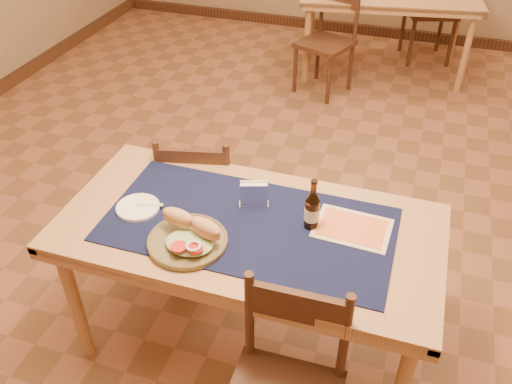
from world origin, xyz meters
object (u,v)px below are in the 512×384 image
(chair_main_far, at_px, (200,194))
(beer_bottle, at_px, (312,210))
(main_table, at_px, (249,239))
(napkin_holder, at_px, (254,195))
(back_table, at_px, (389,2))
(sandwich_plate, at_px, (189,237))

(chair_main_far, height_order, beer_bottle, beer_bottle)
(main_table, distance_m, chair_main_far, 0.70)
(chair_main_far, height_order, napkin_holder, napkin_holder)
(back_table, xyz_separation_m, chair_main_far, (-0.62, -2.84, -0.22))
(beer_bottle, height_order, napkin_holder, beer_bottle)
(sandwich_plate, xyz_separation_m, napkin_holder, (0.17, 0.32, 0.02))
(napkin_holder, bearing_deg, back_table, 86.44)
(back_table, xyz_separation_m, napkin_holder, (-0.20, -3.20, 0.14))
(sandwich_plate, bearing_deg, beer_bottle, 30.33)
(sandwich_plate, height_order, napkin_holder, sandwich_plate)
(back_table, xyz_separation_m, sandwich_plate, (-0.36, -3.52, 0.12))
(chair_main_far, xyz_separation_m, sandwich_plate, (0.26, -0.68, 0.34))
(main_table, relative_size, back_table, 0.98)
(beer_bottle, xyz_separation_m, napkin_holder, (-0.27, 0.06, -0.03))
(main_table, height_order, chair_main_far, chair_main_far)
(napkin_holder, bearing_deg, beer_bottle, -13.38)
(chair_main_far, xyz_separation_m, napkin_holder, (0.42, -0.36, 0.36))
(main_table, xyz_separation_m, chair_main_far, (-0.44, 0.49, -0.22))
(chair_main_far, relative_size, napkin_holder, 6.28)
(chair_main_far, distance_m, beer_bottle, 0.90)
(beer_bottle, bearing_deg, napkin_holder, 166.62)
(chair_main_far, distance_m, napkin_holder, 0.66)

